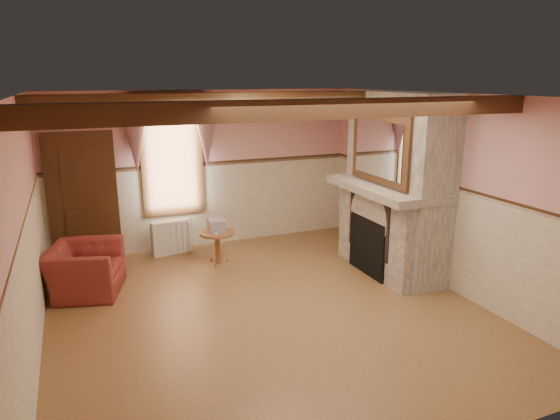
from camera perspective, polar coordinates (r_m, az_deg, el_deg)
name	(u,v)px	position (r m, az deg, el deg)	size (l,w,h in m)	color
floor	(266,310)	(6.79, -1.57, -11.35)	(5.50, 6.00, 0.01)	brown
ceiling	(265,95)	(6.09, -1.77, 12.99)	(5.50, 6.00, 0.01)	silver
wall_back	(206,169)	(9.10, -8.48, 4.60)	(5.50, 0.02, 2.80)	#CC8D8E
wall_front	(414,306)	(3.81, 15.03, -10.53)	(5.50, 0.02, 2.80)	#CC8D8E
wall_left	(23,234)	(5.94, -27.30, -2.47)	(0.02, 6.00, 2.80)	#CC8D8E
wall_right	(440,190)	(7.69, 17.84, 2.16)	(0.02, 6.00, 2.80)	#CC8D8E
wainscot	(266,257)	(6.49, -1.62, -5.40)	(5.50, 6.00, 1.50)	beige
chair_rail	(265,201)	(6.27, -1.67, 1.04)	(5.50, 6.00, 0.08)	black
firebox	(371,246)	(7.97, 10.38, -4.03)	(0.20, 0.95, 0.90)	black
armchair	(85,270)	(7.69, -21.39, -6.37)	(1.07, 0.93, 0.70)	maroon
side_table	(218,248)	(8.35, -7.14, -4.29)	(0.58, 0.58, 0.55)	brown
book_stack	(216,225)	(8.26, -7.27, -1.76)	(0.26, 0.32, 0.20)	#B7AD8C
radiator	(172,237)	(8.93, -12.27, -3.06)	(0.70, 0.18, 0.60)	silver
bowl	(384,180)	(7.92, 11.82, 3.40)	(0.37, 0.37, 0.09)	brown
mantel_clock	(363,170)	(8.42, 9.47, 4.56)	(0.14, 0.24, 0.20)	black
oil_lamp	(366,168)	(8.33, 9.85, 4.71)	(0.11, 0.11, 0.28)	#B58033
candle_red	(408,185)	(7.45, 14.37, 2.79)	(0.06, 0.06, 0.16)	#AD1515
jar_yellow	(395,182)	(7.69, 13.02, 3.10)	(0.06, 0.06, 0.12)	yellow
fireplace	(397,184)	(7.95, 13.28, 2.88)	(0.85, 2.00, 2.80)	gray
mantel	(388,188)	(7.86, 12.19, 2.51)	(1.05, 2.05, 0.12)	gray
overmantel_mirror	(379,149)	(7.65, 11.29, 6.87)	(0.06, 1.44, 1.04)	silver
door	(83,200)	(8.85, -21.58, 1.10)	(1.10, 0.10, 2.10)	black
window	(172,158)	(8.90, -12.26, 5.84)	(1.06, 0.08, 2.02)	white
window_drapes	(171,123)	(8.74, -12.36, 9.64)	(1.30, 0.14, 1.40)	gray
ceiling_beam_front	(308,109)	(5.00, 3.27, 11.40)	(5.50, 0.18, 0.20)	black
ceiling_beam_back	(234,100)	(7.23, -5.24, 12.45)	(5.50, 0.18, 0.20)	black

